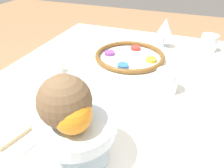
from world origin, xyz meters
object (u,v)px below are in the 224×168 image
wine_glass (165,27)px  fruit_stand (77,130)px  napkin_roll (54,74)px  cup_near (167,81)px  bread_plate (7,133)px  cup_mid (209,43)px  coconut (65,101)px  orange_fruit (72,114)px  seder_plate (130,57)px

wine_glass → fruit_stand: (0.72, -0.07, -0.02)m
napkin_roll → cup_near: size_ratio=2.03×
bread_plate → wine_glass: bearing=158.5°
fruit_stand → napkin_roll: (-0.28, -0.25, -0.06)m
bread_plate → cup_mid: (-0.77, 0.49, 0.03)m
fruit_stand → cup_near: (-0.35, 0.15, -0.05)m
fruit_stand → coconut: bearing=-41.9°
wine_glass → coconut: (0.74, -0.09, 0.07)m
orange_fruit → cup_near: 0.42m
fruit_stand → orange_fruit: size_ratio=2.26×
coconut → napkin_roll: bearing=-140.5°
seder_plate → cup_mid: cup_mid is taller
fruit_stand → orange_fruit: (0.03, 0.01, 0.07)m
wine_glass → cup_mid: (-0.04, 0.20, -0.06)m
seder_plate → cup_mid: (-0.23, 0.32, 0.02)m
coconut → fruit_stand: bearing=138.1°
wine_glass → cup_mid: bearing=100.8°
orange_fruit → napkin_roll: (-0.30, -0.26, -0.13)m
seder_plate → wine_glass: bearing=149.4°
orange_fruit → cup_mid: 0.84m
cup_near → cup_mid: size_ratio=1.00×
seder_plate → cup_mid: 0.39m
fruit_stand → cup_mid: size_ratio=2.29×
fruit_stand → napkin_roll: 0.38m
bread_plate → cup_near: bearing=134.9°
fruit_stand → napkin_roll: fruit_stand is taller
orange_fruit → coconut: 0.03m
seder_plate → bread_plate: 0.57m
coconut → seder_plate: bearing=-177.2°
wine_glass → cup_near: wine_glass is taller
coconut → bread_plate: coconut is taller
cup_near → wine_glass: bearing=-168.8°
seder_plate → napkin_roll: bearing=-39.8°
orange_fruit → coconut: size_ratio=0.71×
bread_plate → cup_mid: 0.91m
fruit_stand → orange_fruit: bearing=23.1°
napkin_roll → fruit_stand: bearing=42.0°
cup_near → cup_mid: 0.43m
wine_glass → coconut: coconut is taller
coconut → cup_mid: size_ratio=1.42×
seder_plate → orange_fruit: (0.56, 0.05, 0.14)m
cup_mid → fruit_stand: bearing=-20.0°
wine_glass → orange_fruit: orange_fruit is taller
seder_plate → fruit_stand: bearing=4.1°
fruit_stand → orange_fruit: orange_fruit is taller
coconut → cup_near: bearing=156.7°
fruit_stand → seder_plate: bearing=-175.9°
napkin_roll → bread_plate: bearing=7.4°
seder_plate → bread_plate: (0.54, -0.18, -0.01)m
coconut → napkin_roll: coconut is taller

